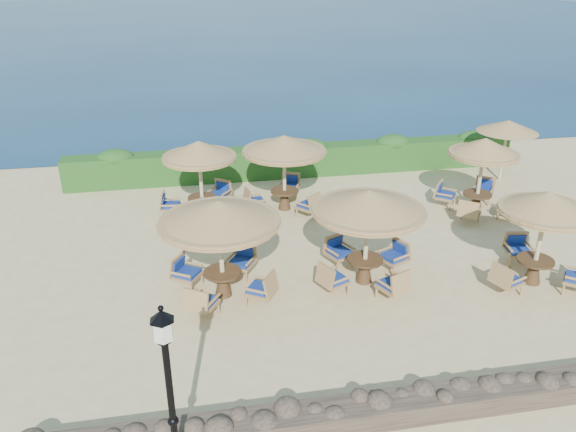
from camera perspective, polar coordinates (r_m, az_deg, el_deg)
The scene contains 12 objects.
ground at distance 16.47m, azimuth 5.81°, elevation -4.35°, with size 120.00×120.00×0.00m, color #D4BF87.
sea at distance 84.30m, azimuth -7.87°, elevation 18.83°, with size 160.00×160.00×0.00m, color #0B264A.
hedge at distance 22.65m, azimuth 0.93°, elevation 5.63°, with size 18.00×0.90×1.20m, color #194415.
stone_wall at distance 11.61m, azimuth 14.55°, elevation -17.92°, with size 15.00×0.65×0.44m, color brown.
lamp_post at distance 9.48m, azimuth -11.77°, elevation -18.19°, with size 0.44×0.44×3.31m.
extra_parasol at distance 23.22m, azimuth 21.45°, elevation 8.47°, with size 2.30×2.30×2.41m.
cafe_set_0 at distance 13.89m, azimuth -6.92°, elevation -1.41°, with size 3.05×3.05×2.65m.
cafe_set_1 at distance 14.56m, azimuth 8.11°, elevation -0.29°, with size 2.98×2.98×2.65m.
cafe_set_2 at distance 15.82m, azimuth 24.53°, elevation -0.55°, with size 2.74×2.64×2.65m.
cafe_set_3 at distance 18.63m, azimuth -8.94°, elevation 5.07°, with size 2.65×2.76×2.65m.
cafe_set_4 at distance 18.97m, azimuth -0.37°, elevation 6.08°, with size 2.87×2.86×2.65m.
cafe_set_5 at distance 19.84m, azimuth 19.08°, elevation 4.77°, with size 2.60×2.60×2.65m.
Camera 1 is at (-4.22, -13.83, 7.89)m, focal length 35.00 mm.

